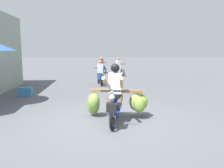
# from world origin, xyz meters

# --- Properties ---
(ground_plane) EXTENTS (120.00, 120.00, 0.00)m
(ground_plane) POSITION_xyz_m (0.00, 0.00, 0.00)
(ground_plane) COLOR #56595E
(motorbike_main_loaded) EXTENTS (1.82, 1.74, 1.58)m
(motorbike_main_loaded) POSITION_xyz_m (0.36, 0.21, 0.53)
(motorbike_main_loaded) COLOR black
(motorbike_main_loaded) RESTS_ON ground
(motorbike_distant_ahead_left) EXTENTS (0.79, 1.52, 1.40)m
(motorbike_distant_ahead_left) POSITION_xyz_m (1.54, 11.73, 0.57)
(motorbike_distant_ahead_left) COLOR black
(motorbike_distant_ahead_left) RESTS_ON ground
(motorbike_distant_ahead_right) EXTENTS (0.78, 1.53, 1.40)m
(motorbike_distant_ahead_right) POSITION_xyz_m (0.30, 13.77, 0.57)
(motorbike_distant_ahead_right) COLOR black
(motorbike_distant_ahead_right) RESTS_ON ground
(motorbike_distant_far_ahead) EXTENTS (0.50, 1.62, 1.40)m
(motorbike_distant_far_ahead) POSITION_xyz_m (-0.01, 6.73, 0.57)
(motorbike_distant_far_ahead) COLOR black
(motorbike_distant_far_ahead) RESTS_ON ground
(produce_crate) EXTENTS (0.56, 0.40, 0.36)m
(produce_crate) POSITION_xyz_m (-3.28, 3.87, 0.18)
(produce_crate) COLOR teal
(produce_crate) RESTS_ON ground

